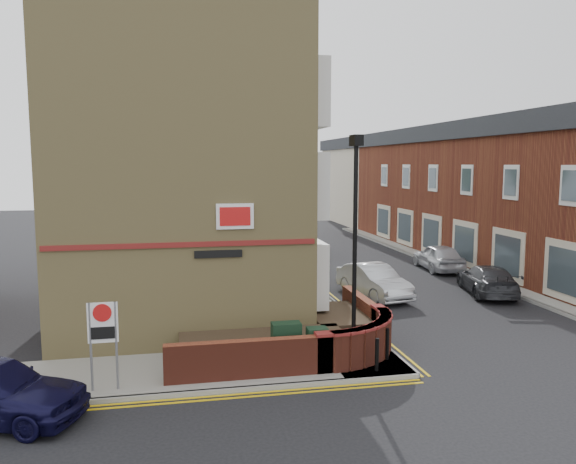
% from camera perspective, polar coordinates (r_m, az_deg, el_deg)
% --- Properties ---
extents(ground, '(120.00, 120.00, 0.00)m').
position_cam_1_polar(ground, '(14.85, 2.01, -15.41)').
color(ground, black).
rests_on(ground, ground).
extents(pavement_corner, '(13.00, 3.00, 0.12)m').
position_cam_1_polar(pavement_corner, '(15.88, -12.08, -13.82)').
color(pavement_corner, gray).
rests_on(pavement_corner, ground).
extents(pavement_main, '(2.00, 32.00, 0.12)m').
position_cam_1_polar(pavement_main, '(30.33, -1.30, -3.67)').
color(pavement_main, gray).
rests_on(pavement_main, ground).
extents(pavement_far, '(4.00, 40.00, 0.12)m').
position_cam_1_polar(pavement_far, '(31.44, 19.92, -3.71)').
color(pavement_far, gray).
rests_on(pavement_far, ground).
extents(kerb_side, '(13.00, 0.15, 0.12)m').
position_cam_1_polar(kerb_side, '(14.48, -12.14, -15.91)').
color(kerb_side, gray).
rests_on(kerb_side, ground).
extents(kerb_main_near, '(0.15, 32.00, 0.12)m').
position_cam_1_polar(kerb_main_near, '(30.52, 0.55, -3.60)').
color(kerb_main_near, gray).
rests_on(kerb_main_near, ground).
extents(kerb_main_far, '(0.15, 40.00, 0.12)m').
position_cam_1_polar(kerb_main_far, '(30.45, 16.69, -3.92)').
color(kerb_main_far, gray).
rests_on(kerb_main_far, ground).
extents(yellow_lines_side, '(13.00, 0.28, 0.01)m').
position_cam_1_polar(yellow_lines_side, '(14.27, -12.15, -16.50)').
color(yellow_lines_side, gold).
rests_on(yellow_lines_side, ground).
extents(yellow_lines_main, '(0.28, 32.00, 0.01)m').
position_cam_1_polar(yellow_lines_main, '(30.58, 1.01, -3.69)').
color(yellow_lines_main, gold).
rests_on(yellow_lines_main, ground).
extents(corner_building, '(8.95, 10.40, 13.60)m').
position_cam_1_polar(corner_building, '(21.37, -10.53, 8.38)').
color(corner_building, tan).
rests_on(corner_building, ground).
extents(garden_wall, '(6.80, 6.00, 1.20)m').
position_cam_1_polar(garden_wall, '(17.13, 0.03, -12.30)').
color(garden_wall, maroon).
rests_on(garden_wall, ground).
extents(lamppost, '(0.25, 0.50, 6.30)m').
position_cam_1_polar(lamppost, '(15.50, 6.80, -1.65)').
color(lamppost, black).
rests_on(lamppost, pavement_corner).
extents(utility_cabinet_large, '(0.80, 0.45, 1.20)m').
position_cam_1_polar(utility_cabinet_large, '(15.73, -0.18, -11.31)').
color(utility_cabinet_large, black).
rests_on(utility_cabinet_large, pavement_corner).
extents(utility_cabinet_small, '(0.55, 0.40, 1.10)m').
position_cam_1_polar(utility_cabinet_small, '(15.64, 2.97, -11.62)').
color(utility_cabinet_small, black).
rests_on(utility_cabinet_small, pavement_corner).
extents(bollard_near, '(0.11, 0.11, 0.90)m').
position_cam_1_polar(bollard_near, '(15.56, 9.02, -12.19)').
color(bollard_near, black).
rests_on(bollard_near, pavement_corner).
extents(bollard_far, '(0.11, 0.11, 0.90)m').
position_cam_1_polar(bollard_far, '(16.47, 10.03, -11.12)').
color(bollard_far, black).
rests_on(bollard_far, pavement_corner).
extents(zone_sign, '(0.72, 0.07, 2.20)m').
position_cam_1_polar(zone_sign, '(14.53, -18.28, -9.40)').
color(zone_sign, slate).
rests_on(zone_sign, pavement_corner).
extents(far_terrace, '(5.40, 30.40, 8.00)m').
position_cam_1_polar(far_terrace, '(35.17, 18.90, 3.95)').
color(far_terrace, maroon).
rests_on(far_terrace, ground).
extents(far_terrace_cream, '(5.40, 12.40, 8.00)m').
position_cam_1_polar(far_terrace_cream, '(54.34, 7.68, 5.20)').
color(far_terrace_cream, beige).
rests_on(far_terrace_cream, ground).
extents(tree_near, '(3.64, 3.65, 6.70)m').
position_cam_1_polar(tree_near, '(27.91, -0.63, 5.00)').
color(tree_near, '#382B1E').
rests_on(tree_near, pavement_main).
extents(tree_mid, '(4.03, 4.03, 7.42)m').
position_cam_1_polar(tree_mid, '(35.79, -3.03, 6.22)').
color(tree_mid, '#382B1E').
rests_on(tree_mid, pavement_main).
extents(tree_far, '(3.81, 3.81, 7.00)m').
position_cam_1_polar(tree_far, '(43.72, -4.56, 5.96)').
color(tree_far, '#382B1E').
rests_on(tree_far, pavement_main).
extents(traffic_light_assembly, '(0.20, 0.16, 4.20)m').
position_cam_1_polar(traffic_light_assembly, '(38.87, -3.06, 2.71)').
color(traffic_light_assembly, black).
rests_on(traffic_light_assembly, pavement_main).
extents(silver_car_near, '(2.26, 4.40, 1.38)m').
position_cam_1_polar(silver_car_near, '(24.23, 8.70, -4.94)').
color(silver_car_near, silver).
rests_on(silver_car_near, ground).
extents(red_car_main, '(2.92, 5.39, 1.44)m').
position_cam_1_polar(red_car_main, '(34.76, 0.75, -1.21)').
color(red_car_main, maroon).
rests_on(red_car_main, ground).
extents(grey_car_far, '(2.85, 4.73, 1.28)m').
position_cam_1_polar(grey_car_far, '(25.96, 19.58, -4.58)').
color(grey_car_far, '#2E2F33').
rests_on(grey_car_far, ground).
extents(silver_car_far, '(2.06, 4.31, 1.42)m').
position_cam_1_polar(silver_car_far, '(30.99, 15.05, -2.46)').
color(silver_car_far, silver).
rests_on(silver_car_far, ground).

